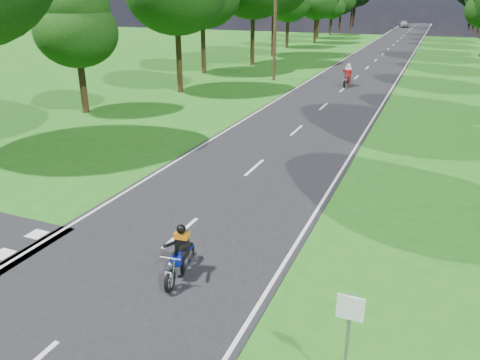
% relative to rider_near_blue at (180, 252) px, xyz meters
% --- Properties ---
extents(ground, '(160.00, 160.00, 0.00)m').
position_rel_rider_near_blue_xyz_m(ground, '(-1.12, -0.03, -0.68)').
color(ground, '#1D6316').
rests_on(ground, ground).
extents(main_road, '(7.00, 140.00, 0.02)m').
position_rel_rider_near_blue_xyz_m(main_road, '(-1.12, 49.97, -0.67)').
color(main_road, black).
rests_on(main_road, ground).
extents(road_markings, '(7.40, 140.00, 0.01)m').
position_rel_rider_near_blue_xyz_m(road_markings, '(-1.25, 48.10, -0.66)').
color(road_markings, silver).
rests_on(road_markings, main_road).
extents(telegraph_pole, '(1.20, 0.26, 8.00)m').
position_rel_rider_near_blue_xyz_m(telegraph_pole, '(-7.12, 27.97, 3.39)').
color(telegraph_pole, '#382616').
rests_on(telegraph_pole, ground).
extents(road_sign, '(0.45, 0.07, 2.00)m').
position_rel_rider_near_blue_xyz_m(road_sign, '(4.38, -2.04, 0.66)').
color(road_sign, slate).
rests_on(road_sign, ground).
extents(rider_near_blue, '(0.75, 1.65, 1.32)m').
position_rel_rider_near_blue_xyz_m(rider_near_blue, '(0.00, 0.00, 0.00)').
color(rider_near_blue, '#0D1D97').
rests_on(rider_near_blue, main_road).
extents(rider_far_red, '(0.67, 2.01, 1.67)m').
position_rel_rider_near_blue_xyz_m(rider_far_red, '(-1.10, 27.51, 0.17)').
color(rider_far_red, '#B0120D').
rests_on(rider_far_red, main_road).
extents(distant_car, '(2.55, 4.46, 1.43)m').
position_rel_rider_near_blue_xyz_m(distant_car, '(-2.96, 102.01, 0.05)').
color(distant_car, silver).
rests_on(distant_car, main_road).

